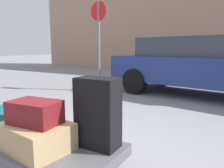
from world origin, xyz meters
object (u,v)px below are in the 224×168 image
Objects in this scene: luggage_cart at (44,150)px; suitcase_tan_front_left at (36,137)px; no_parking_sign at (99,36)px; parked_car at (201,65)px; duffel_bag_maroon_topmost_pile at (35,112)px; suitcase_teal_stacked_top at (17,120)px; suitcase_black_center at (98,113)px.

luggage_cart is 0.23m from suitcase_tan_front_left.
luggage_cart is 0.58× the size of no_parking_sign.
parked_car is 1.91× the size of no_parking_sign.
duffel_bag_maroon_topmost_pile reaches higher than luggage_cart.
duffel_bag_maroon_topmost_pile is (0.47, -0.17, 0.19)m from suitcase_teal_stacked_top.
suitcase_tan_front_left is at bearing -96.98° from parked_car.
suitcase_black_center is at bearing -2.38° from suitcase_teal_stacked_top.
suitcase_teal_stacked_top reaches higher than suitcase_tan_front_left.
suitcase_tan_front_left is 0.20m from duffel_bag_maroon_topmost_pile.
no_parking_sign is at bearing 111.34° from duffel_bag_maroon_topmost_pile.
luggage_cart is 0.61m from suitcase_black_center.
luggage_cart is at bearing 111.31° from duffel_bag_maroon_topmost_pile.
parked_car reaches higher than suitcase_black_center.
luggage_cart is at bearing -97.95° from parked_car.
no_parking_sign reaches higher than suitcase_tan_front_left.
no_parking_sign is (-2.47, -0.77, 0.71)m from parked_car.
no_parking_sign reaches higher than suitcase_teal_stacked_top.
no_parking_sign is at bearing -162.72° from parked_car.
suitcase_black_center is (0.40, 0.30, 0.18)m from suitcase_tan_front_left.
suitcase_tan_front_left is (0.06, -0.12, 0.18)m from luggage_cart.
parked_car is (0.16, 4.26, 0.13)m from suitcase_black_center.
suitcase_black_center reaches higher than suitcase_tan_front_left.
suitcase_tan_front_left is 0.12× the size of parked_car.
suitcase_tan_front_left is 0.23× the size of no_parking_sign.
suitcase_black_center is 4.27m from parked_car.
suitcase_teal_stacked_top is 0.21× the size of no_parking_sign.
duffel_bag_maroon_topmost_pile is (0.06, -0.12, 0.39)m from luggage_cart.
luggage_cart is 2.34× the size of suitcase_black_center.
duffel_bag_maroon_topmost_pile reaches higher than suitcase_teal_stacked_top.
luggage_cart is 4.51m from parked_car.
suitcase_black_center is at bearing 44.14° from suitcase_tan_front_left.
parked_car is at bearing 89.74° from suitcase_tan_front_left.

